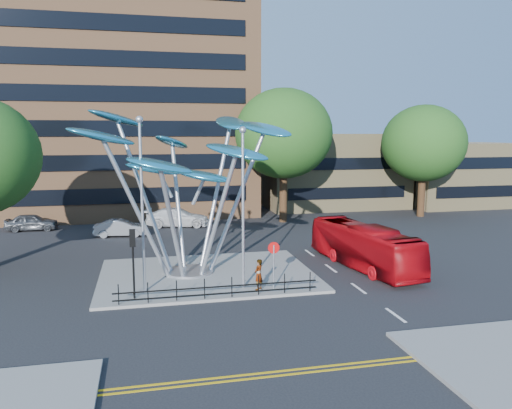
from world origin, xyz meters
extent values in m
plane|color=black|center=(0.00, 0.00, 0.00)|extent=(120.00, 120.00, 0.00)
cube|color=slate|center=(-1.00, 6.00, 0.07)|extent=(12.00, 9.00, 0.15)
cube|color=gold|center=(0.00, -6.00, 0.01)|extent=(40.00, 0.12, 0.01)
cube|color=gold|center=(0.00, -6.30, 0.01)|extent=(40.00, 0.12, 0.01)
cube|color=#936440|center=(-6.00, 32.00, 15.00)|extent=(25.00, 15.00, 30.00)
cube|color=#9E8C5D|center=(16.00, 30.00, 4.00)|extent=(15.00, 8.00, 8.00)
cube|color=#9E8C5D|center=(30.00, 28.00, 3.50)|extent=(12.00, 8.00, 7.00)
cylinder|color=black|center=(8.00, 22.00, 2.86)|extent=(0.70, 0.70, 5.72)
ellipsoid|color=#134415|center=(8.00, 22.00, 8.06)|extent=(8.80, 8.80, 8.10)
cylinder|color=black|center=(22.00, 22.00, 2.53)|extent=(0.70, 0.70, 5.06)
ellipsoid|color=#134415|center=(22.00, 22.00, 7.13)|extent=(8.00, 8.00, 7.36)
cylinder|color=#9EA0A5|center=(-2.00, 6.50, 0.21)|extent=(2.80, 2.80, 0.12)
cylinder|color=#9EA0A5|center=(-3.20, 5.90, 4.05)|extent=(0.24, 0.24, 7.80)
ellipsoid|color=#2B97BD|center=(-6.40, 4.90, 7.95)|extent=(3.92, 2.95, 1.39)
cylinder|color=#9EA0A5|center=(-2.40, 5.50, 3.35)|extent=(0.24, 0.24, 6.40)
ellipsoid|color=#2B97BD|center=(-3.60, 3.30, 6.55)|extent=(3.47, 1.78, 1.31)
cylinder|color=#9EA0A5|center=(-1.40, 5.70, 3.65)|extent=(0.24, 0.24, 7.00)
ellipsoid|color=#2B97BD|center=(0.40, 4.10, 7.15)|extent=(3.81, 3.11, 1.36)
cylinder|color=#9EA0A5|center=(-0.80, 6.50, 4.25)|extent=(0.24, 0.24, 8.20)
ellipsoid|color=#2B97BD|center=(2.60, 6.90, 8.35)|extent=(3.52, 4.06, 1.44)
cylinder|color=#9EA0A5|center=(-1.20, 7.40, 4.45)|extent=(0.24, 0.24, 8.60)
ellipsoid|color=#2B97BD|center=(1.00, 9.40, 8.75)|extent=(2.21, 3.79, 1.39)
cylinder|color=#9EA0A5|center=(-2.20, 7.50, 3.85)|extent=(0.24, 0.24, 7.40)
ellipsoid|color=#2B97BD|center=(-2.60, 10.10, 7.55)|extent=(3.02, 3.71, 1.34)
cylinder|color=#9EA0A5|center=(-3.00, 6.90, 4.55)|extent=(0.24, 0.24, 8.80)
ellipsoid|color=#2B97BD|center=(-5.80, 8.30, 8.95)|extent=(3.88, 3.60, 1.42)
ellipsoid|color=#2B97BD|center=(-3.80, 6.70, 6.15)|extent=(3.40, 1.96, 1.13)
ellipsoid|color=#2B97BD|center=(-1.10, 6.10, 5.75)|extent=(3.39, 2.16, 1.11)
cylinder|color=#9EA0A5|center=(-4.50, 3.50, 4.40)|extent=(0.14, 0.14, 8.50)
sphere|color=#9EA0A5|center=(-4.50, 3.50, 8.77)|extent=(0.36, 0.36, 0.36)
cylinder|color=#9EA0A5|center=(0.50, 3.00, 4.15)|extent=(0.14, 0.14, 8.00)
sphere|color=#9EA0A5|center=(0.50, 3.00, 8.27)|extent=(0.36, 0.36, 0.36)
cylinder|color=black|center=(-5.00, 2.50, 1.75)|extent=(0.10, 0.10, 3.20)
cube|color=black|center=(-5.00, 2.50, 3.15)|extent=(0.28, 0.18, 0.85)
sphere|color=#FF0C0C|center=(-5.00, 2.50, 3.43)|extent=(0.18, 0.18, 0.18)
cylinder|color=#9EA0A5|center=(2.00, 2.50, 1.30)|extent=(0.08, 0.08, 2.30)
cylinder|color=red|center=(2.00, 2.53, 2.30)|extent=(0.60, 0.04, 0.60)
cube|color=white|center=(2.00, 2.55, 2.30)|extent=(0.42, 0.03, 0.10)
cylinder|color=black|center=(-5.70, 1.70, 0.65)|extent=(0.05, 0.05, 1.00)
cylinder|color=black|center=(-4.36, 1.70, 0.65)|extent=(0.05, 0.05, 1.00)
cylinder|color=black|center=(-3.01, 1.70, 0.65)|extent=(0.05, 0.05, 1.00)
cylinder|color=black|center=(-1.67, 1.70, 0.65)|extent=(0.05, 0.05, 1.00)
cylinder|color=black|center=(-0.33, 1.70, 0.65)|extent=(0.05, 0.05, 1.00)
cylinder|color=black|center=(1.01, 1.70, 0.65)|extent=(0.05, 0.05, 1.00)
cylinder|color=black|center=(2.36, 1.70, 0.65)|extent=(0.05, 0.05, 1.00)
cylinder|color=black|center=(3.70, 1.70, 0.65)|extent=(0.05, 0.05, 1.00)
cube|color=black|center=(-1.00, 1.70, 0.70)|extent=(10.00, 0.06, 0.06)
cube|color=black|center=(-1.00, 1.70, 0.35)|extent=(10.00, 0.06, 0.06)
imported|color=#A2070E|center=(8.50, 5.79, 1.32)|extent=(3.54, 9.68, 2.64)
imported|color=gray|center=(1.20, 2.50, 0.95)|extent=(0.68, 0.68, 1.60)
imported|color=#45484D|center=(-13.68, 22.63, 0.71)|extent=(4.20, 1.75, 1.42)
imported|color=#96989D|center=(-6.29, 18.50, 0.67)|extent=(4.20, 1.76, 1.35)
imported|color=silver|center=(-1.62, 21.84, 0.80)|extent=(5.81, 3.14, 1.60)
camera|label=1|loc=(-4.34, -21.58, 8.14)|focal=35.00mm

